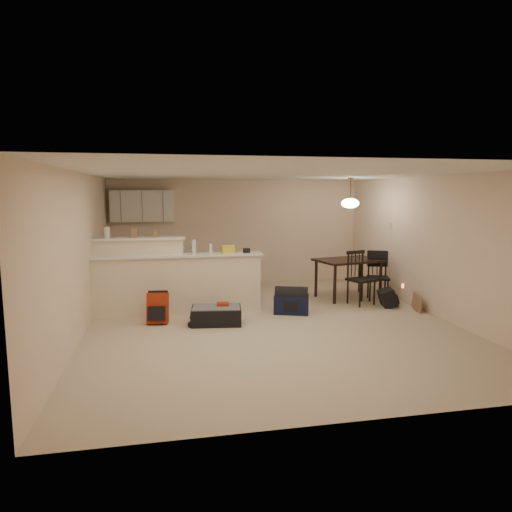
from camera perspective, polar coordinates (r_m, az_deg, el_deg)
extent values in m
plane|color=beige|center=(7.87, 1.74, -8.26)|extent=(7.00, 7.00, 0.00)
plane|color=white|center=(7.57, 1.82, 10.24)|extent=(7.00, 7.00, 0.00)
cube|color=beige|center=(11.04, -2.37, 2.99)|extent=(6.00, 0.02, 2.50)
cube|color=beige|center=(4.33, 12.40, -4.78)|extent=(6.00, 0.02, 2.50)
cube|color=beige|center=(7.53, -21.04, 0.20)|extent=(0.02, 7.00, 2.50)
cube|color=beige|center=(8.80, 21.17, 1.22)|extent=(0.02, 7.00, 2.50)
cube|color=beige|center=(8.43, -9.66, -3.61)|extent=(3.00, 0.28, 1.05)
cube|color=white|center=(8.34, -9.74, 0.06)|extent=(3.08, 0.38, 0.04)
cube|color=beige|center=(8.63, -14.38, -2.47)|extent=(1.60, 0.24, 1.35)
cube|color=white|center=(8.54, -14.54, 2.12)|extent=(1.68, 0.34, 0.04)
cube|color=white|center=(10.70, -14.01, 6.10)|extent=(1.40, 0.34, 0.70)
cube|color=white|center=(10.70, -12.72, -1.67)|extent=(1.80, 0.60, 0.90)
cube|color=beige|center=(10.11, 16.45, 3.65)|extent=(0.02, 0.12, 0.12)
cylinder|color=silver|center=(8.57, -18.14, 2.81)|extent=(0.10, 0.10, 0.20)
cube|color=#90684A|center=(8.53, -15.02, 2.78)|extent=(0.10, 0.07, 0.16)
cube|color=#90684A|center=(8.52, -12.41, 2.72)|extent=(0.08, 0.06, 0.12)
cylinder|color=silver|center=(8.34, -7.75, 1.14)|extent=(0.07, 0.07, 0.26)
cylinder|color=silver|center=(8.37, -5.69, 0.92)|extent=(0.06, 0.06, 0.18)
cube|color=#90684A|center=(8.41, -3.50, 0.84)|extent=(0.22, 0.18, 0.14)
cube|color=#90684A|center=(8.46, -1.19, 0.69)|extent=(0.12, 0.10, 0.08)
cube|color=black|center=(9.71, 11.49, -0.52)|extent=(1.47, 1.15, 0.04)
cylinder|color=black|center=(9.18, 9.82, -3.56)|extent=(0.06, 0.06, 0.77)
cylinder|color=black|center=(9.85, 15.30, -2.94)|extent=(0.06, 0.06, 0.77)
cylinder|color=black|center=(9.75, 7.52, -2.84)|extent=(0.06, 0.06, 0.77)
cylinder|color=black|center=(10.39, 12.84, -2.31)|extent=(0.06, 0.06, 0.77)
cylinder|color=brown|center=(9.61, 11.73, 8.08)|extent=(0.02, 0.02, 0.50)
cylinder|color=brown|center=(9.62, 11.77, 9.45)|extent=(0.12, 0.12, 0.03)
ellipsoid|color=white|center=(9.62, 11.69, 6.47)|extent=(0.36, 0.36, 0.20)
cube|color=black|center=(7.78, -4.98, -7.43)|extent=(0.89, 0.64, 0.28)
cube|color=#A42A12|center=(7.93, -12.18, -6.39)|extent=(0.37, 0.26, 0.52)
cube|color=#101734|center=(8.41, 4.44, -6.03)|extent=(0.70, 0.53, 0.34)
cube|color=black|center=(9.24, 16.12, -5.07)|extent=(0.35, 0.43, 0.33)
cube|color=#90684A|center=(9.04, 19.47, -5.55)|extent=(0.09, 0.42, 0.32)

